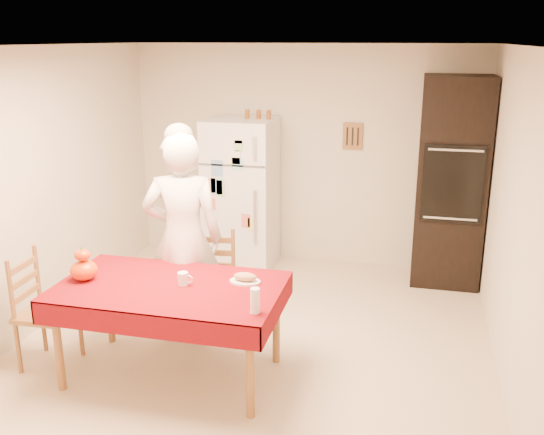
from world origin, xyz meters
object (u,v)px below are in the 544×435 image
(seated_woman, at_px, (183,239))
(chair_left, at_px, (39,306))
(dining_table, at_px, (170,294))
(chair_far, at_px, (211,279))
(pumpkin_lower, at_px, (84,270))
(wine_glass, at_px, (255,301))
(oven_cabinet, at_px, (451,182))
(refrigerator, at_px, (241,194))
(bread_plate, at_px, (245,282))
(coffee_mug, at_px, (183,279))

(seated_woman, bearing_deg, chair_left, 21.18)
(dining_table, relative_size, chair_far, 1.79)
(seated_woman, distance_m, pumpkin_lower, 0.87)
(wine_glass, bearing_deg, dining_table, 158.41)
(oven_cabinet, distance_m, chair_left, 4.17)
(chair_left, distance_m, pumpkin_lower, 0.53)
(refrigerator, bearing_deg, oven_cabinet, 1.18)
(oven_cabinet, relative_size, dining_table, 1.29)
(dining_table, height_order, seated_woman, seated_woman)
(bread_plate, bearing_deg, dining_table, -161.10)
(chair_left, distance_m, coffee_mug, 1.24)
(wine_glass, bearing_deg, seated_woman, 133.91)
(oven_cabinet, relative_size, seated_woman, 1.19)
(refrigerator, distance_m, chair_left, 2.73)
(refrigerator, distance_m, chair_far, 1.75)
(refrigerator, xyz_separation_m, pumpkin_lower, (-0.52, -2.52, -0.01))
(oven_cabinet, relative_size, bread_plate, 9.17)
(chair_left, distance_m, bread_plate, 1.68)
(refrigerator, relative_size, oven_cabinet, 0.77)
(seated_woman, distance_m, coffee_mug, 0.63)
(oven_cabinet, distance_m, dining_table, 3.32)
(dining_table, bearing_deg, refrigerator, 93.69)
(chair_left, height_order, wine_glass, chair_left)
(oven_cabinet, bearing_deg, bread_plate, -124.07)
(oven_cabinet, distance_m, chair_far, 2.77)
(chair_far, height_order, pumpkin_lower, chair_far)
(pumpkin_lower, bearing_deg, chair_left, -176.45)
(refrigerator, relative_size, bread_plate, 7.08)
(chair_left, relative_size, seated_woman, 0.52)
(pumpkin_lower, xyz_separation_m, bread_plate, (1.22, 0.23, -0.07))
(chair_left, bearing_deg, dining_table, -88.37)
(refrigerator, xyz_separation_m, bread_plate, (0.70, -2.29, -0.08))
(coffee_mug, relative_size, wine_glass, 0.57)
(refrigerator, relative_size, dining_table, 1.00)
(seated_woman, xyz_separation_m, pumpkin_lower, (-0.56, -0.66, -0.08))
(oven_cabinet, xyz_separation_m, chair_far, (-2.06, -1.75, -0.59))
(seated_woman, relative_size, bread_plate, 7.68)
(wine_glass, bearing_deg, pumpkin_lower, 170.07)
(coffee_mug, bearing_deg, pumpkin_lower, -174.02)
(refrigerator, distance_m, oven_cabinet, 2.29)
(chair_left, bearing_deg, pumpkin_lower, -88.63)
(seated_woman, height_order, bread_plate, seated_woman)
(chair_far, relative_size, coffee_mug, 9.50)
(pumpkin_lower, bearing_deg, coffee_mug, 5.98)
(chair_left, bearing_deg, coffee_mug, -87.03)
(chair_left, xyz_separation_m, seated_woman, (0.97, 0.69, 0.41))
(oven_cabinet, xyz_separation_m, bread_plate, (-1.58, -2.33, -0.33))
(seated_woman, xyz_separation_m, coffee_mug, (0.22, -0.58, -0.11))
(coffee_mug, distance_m, wine_glass, 0.74)
(refrigerator, relative_size, pumpkin_lower, 8.14)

